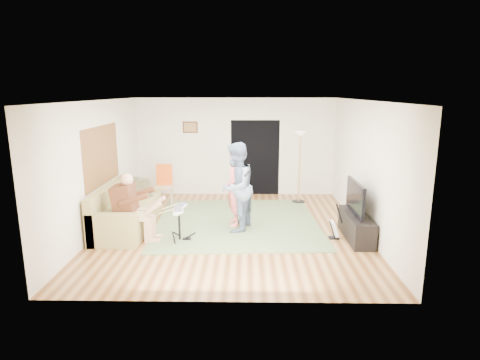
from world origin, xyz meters
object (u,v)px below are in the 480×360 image
drum_kit (179,225)px  television (355,197)px  guitarist (236,187)px  dining_chair (165,190)px  guitar_spare (335,229)px  singer (234,189)px  torchiere_lamp (300,154)px  sofa (123,215)px  tv_cabinet (356,226)px

drum_kit → television: television is taller
drum_kit → guitarist: 1.40m
dining_chair → guitar_spare: bearing=-38.8°
singer → torchiere_lamp: bearing=128.3°
sofa → torchiere_lamp: size_ratio=1.23×
drum_kit → singer: bearing=41.4°
television → torchiere_lamp: bearing=106.0°
sofa → singer: 2.43m
tv_cabinet → guitar_spare: bearing=-179.6°
drum_kit → dining_chair: (-0.81, 2.59, 0.06)m
singer → guitar_spare: 2.25m
sofa → drum_kit: bearing=-26.5°
torchiere_lamp → tv_cabinet: size_ratio=1.34×
guitarist → sofa: bearing=-75.3°
guitar_spare → tv_cabinet: guitar_spare is taller
guitarist → tv_cabinet: size_ratio=1.33×
guitar_spare → television: (0.37, 0.00, 0.64)m
singer → dining_chair: 2.54m
torchiere_lamp → tv_cabinet: 2.96m
torchiere_lamp → television: bearing=-74.0°
singer → television: (2.40, -0.78, 0.03)m
tv_cabinet → drum_kit: bearing=-177.5°
sofa → television: 4.81m
dining_chair → torchiere_lamp: bearing=-3.3°
singer → dining_chair: (-1.86, 1.66, -0.45)m
sofa → dining_chair: (0.49, 1.94, 0.05)m
drum_kit → tv_cabinet: drum_kit is taller
sofa → torchiere_lamp: (3.99, 2.15, 0.97)m
tv_cabinet → sofa: bearing=174.1°
drum_kit → torchiere_lamp: size_ratio=0.37×
sofa → guitarist: 2.48m
sofa → tv_cabinet: (4.80, -0.50, -0.06)m
singer → tv_cabinet: bearing=61.8°
singer → torchiere_lamp: 2.53m
torchiere_lamp → television: 2.79m
torchiere_lamp → guitarist: bearing=-125.9°
singer → tv_cabinet: 2.63m
drum_kit → tv_cabinet: size_ratio=0.50×
drum_kit → torchiere_lamp: (2.69, 2.80, 0.98)m
sofa → guitar_spare: sofa is taller
guitar_spare → tv_cabinet: bearing=0.4°
sofa → guitar_spare: size_ratio=3.21×
tv_cabinet → singer: bearing=162.4°
singer → guitarist: bearing=-2.0°
guitar_spare → torchiere_lamp: torchiere_lamp is taller
guitarist → television: guitarist is taller
dining_chair → television: size_ratio=0.88×
dining_chair → television: bearing=-36.5°
guitar_spare → tv_cabinet: (0.42, 0.00, 0.04)m
singer → torchiere_lamp: (1.64, 1.87, 0.47)m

